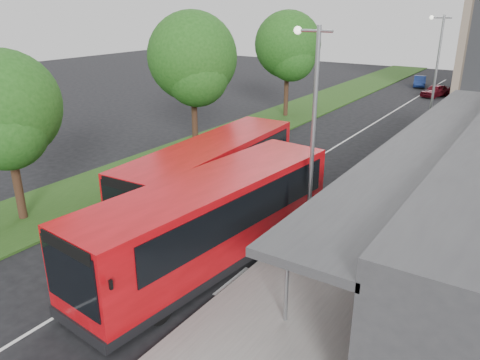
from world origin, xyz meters
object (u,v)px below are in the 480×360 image
object	(u,v)px
lamp_post_far	(436,67)
car_far	(420,81)
tree_mid	(193,63)
litter_bin	(388,178)
car_near	(436,91)
tree_far	(288,49)
lamp_post_near	(312,125)
bus_second	(212,175)
bollard	(421,137)
tree_near	(6,113)
bus_main	(212,221)

from	to	relation	value
lamp_post_far	car_far	xyz separation A→B (m)	(-5.59, 20.81, -4.13)
tree_mid	litter_bin	world-z (taller)	tree_mid
litter_bin	car_near	distance (m)	28.25
tree_far	car_near	world-z (taller)	tree_far
car_near	lamp_post_near	bearing A→B (deg)	-65.03
lamp_post_near	car_far	distance (m)	41.39
lamp_post_near	tree_far	bearing A→B (deg)	120.29
lamp_post_near	car_near	bearing A→B (deg)	94.35
tree_mid	bus_second	size ratio (longest dim) A/B	0.78
lamp_post_far	car_near	world-z (taller)	lamp_post_far
tree_far	bollard	size ratio (longest dim) A/B	8.74
tree_near	lamp_post_far	size ratio (longest dim) A/B	0.91
lamp_post_far	bus_second	world-z (taller)	lamp_post_far
tree_near	tree_far	xyz separation A→B (m)	(-0.00, 24.00, 0.77)
lamp_post_near	bus_main	distance (m)	4.99
tree_near	litter_bin	bearing A→B (deg)	44.96
tree_near	litter_bin	xyz separation A→B (m)	(12.18, 12.16, -4.05)
tree_far	car_near	xyz separation A→B (m)	(8.45, 16.16, -4.83)
bollard	car_far	size ratio (longest dim) A/B	0.27
litter_bin	car_near	bearing A→B (deg)	97.59
litter_bin	lamp_post_far	bearing A→B (deg)	94.71
litter_bin	bollard	bearing A→B (deg)	93.52
lamp_post_far	car_near	xyz separation A→B (m)	(-2.68, 15.22, -4.10)
lamp_post_near	car_near	xyz separation A→B (m)	(-2.68, 35.22, -4.10)
litter_bin	car_near	size ratio (longest dim) A/B	0.27
litter_bin	lamp_post_near	bearing A→B (deg)	-98.30
bus_second	litter_bin	world-z (taller)	bus_second
car_far	tree_mid	bearing A→B (deg)	-111.88
tree_far	bus_second	bearing A→B (deg)	-71.67
bus_main	lamp_post_near	bearing A→B (deg)	62.49
lamp_post_near	litter_bin	xyz separation A→B (m)	(1.05, 7.22, -4.08)
tree_near	bus_second	xyz separation A→B (m)	(6.11, 5.55, -3.11)
car_near	car_far	world-z (taller)	car_near
litter_bin	bollard	world-z (taller)	same
bus_main	bollard	distance (m)	19.66
tree_far	bus_second	world-z (taller)	tree_far
bus_main	car_far	xyz separation A→B (m)	(-3.47, 44.10, -1.04)
bollard	bus_second	bearing A→B (deg)	-109.53
tree_near	litter_bin	world-z (taller)	tree_near
litter_bin	car_far	xyz separation A→B (m)	(-6.64, 33.59, -0.04)
tree_near	car_far	world-z (taller)	tree_near
lamp_post_far	bollard	distance (m)	5.62
bus_main	tree_far	bearing A→B (deg)	117.23
bus_second	lamp_post_near	bearing A→B (deg)	-9.56
tree_far	lamp_post_near	world-z (taller)	tree_far
bus_second	car_near	world-z (taller)	bus_second
tree_mid	bollard	xyz separation A→B (m)	(11.63, 9.11, -4.89)
tree_mid	litter_bin	bearing A→B (deg)	0.77
tree_mid	tree_far	xyz separation A→B (m)	(0.00, 12.00, -0.07)
tree_mid	lamp_post_far	world-z (taller)	tree_mid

